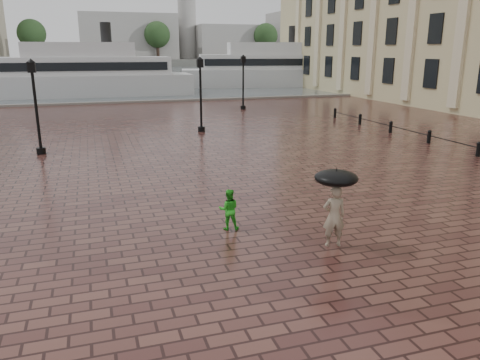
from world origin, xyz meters
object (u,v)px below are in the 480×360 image
object	(u,v)px
street_lamps	(121,91)
adult_pedestrian	(334,216)
ferry_far	(271,69)
child_pedestrian	(229,209)
ferry_near	(82,74)

from	to	relation	value
street_lamps	adult_pedestrian	bearing A→B (deg)	-80.32
ferry_far	street_lamps	bearing A→B (deg)	-116.07
street_lamps	adult_pedestrian	world-z (taller)	street_lamps
adult_pedestrian	child_pedestrian	world-z (taller)	adult_pedestrian
adult_pedestrian	ferry_near	distance (m)	45.55
street_lamps	ferry_far	world-z (taller)	ferry_far
ferry_near	adult_pedestrian	bearing A→B (deg)	-80.67
child_pedestrian	ferry_far	size ratio (longest dim) A/B	0.05
adult_pedestrian	ferry_far	bearing A→B (deg)	-97.20
child_pedestrian	ferry_far	distance (m)	54.26
street_lamps	child_pedestrian	xyz separation A→B (m)	(1.48, -19.92, -1.73)
adult_pedestrian	ferry_near	xyz separation A→B (m)	(-6.35, 45.08, 1.54)
ferry_far	adult_pedestrian	bearing A→B (deg)	-99.24
adult_pedestrian	child_pedestrian	bearing A→B (deg)	-28.23
street_lamps	ferry_far	size ratio (longest dim) A/B	0.85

